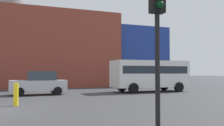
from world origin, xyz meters
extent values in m
cube|color=brown|center=(0.52, 20.05, 4.37)|extent=(25.27, 10.11, 8.73)
cube|color=navy|center=(16.68, 20.05, 3.78)|extent=(7.06, 9.10, 7.56)
cylinder|color=slate|center=(0.52, 20.05, 9.73)|extent=(4.00, 4.00, 2.00)
cube|color=silver|center=(3.08, 7.63, 0.71)|extent=(4.12, 1.77, 0.79)
cube|color=#333D47|center=(3.32, 7.63, 1.44)|extent=(2.06, 1.57, 0.69)
cylinder|color=black|center=(1.75, 6.73, 0.31)|extent=(0.63, 0.22, 0.63)
cylinder|color=black|center=(1.75, 8.54, 0.31)|extent=(0.63, 0.22, 0.63)
cylinder|color=black|center=(4.41, 6.73, 0.31)|extent=(0.63, 0.22, 0.63)
cylinder|color=black|center=(4.41, 8.54, 0.31)|extent=(0.63, 0.22, 0.63)
cube|color=white|center=(12.58, 7.35, 1.57)|extent=(6.80, 2.30, 2.30)
cube|color=#1E2833|center=(12.58, 7.35, 1.92)|extent=(6.26, 2.32, 0.64)
cylinder|color=black|center=(10.38, 6.18, 0.42)|extent=(0.84, 0.28, 0.84)
cylinder|color=black|center=(10.38, 8.52, 0.42)|extent=(0.84, 0.28, 0.84)
cylinder|color=black|center=(14.78, 6.18, 0.42)|extent=(0.84, 0.28, 0.84)
cylinder|color=black|center=(14.78, 8.52, 0.42)|extent=(0.84, 0.28, 0.84)
cylinder|color=black|center=(4.60, -6.96, 1.58)|extent=(0.12, 0.12, 3.15)
sphere|color=black|center=(4.60, -7.10, 3.32)|extent=(0.20, 0.20, 0.20)
cylinder|color=yellow|center=(1.45, 1.46, 0.58)|extent=(0.24, 0.24, 1.16)
camera|label=1|loc=(1.30, -12.36, 1.68)|focal=40.75mm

